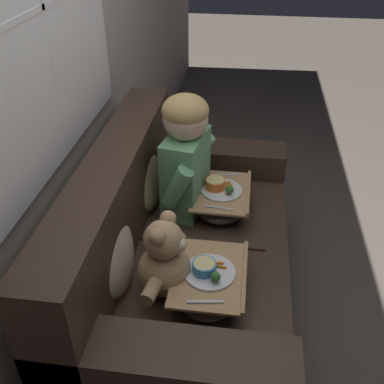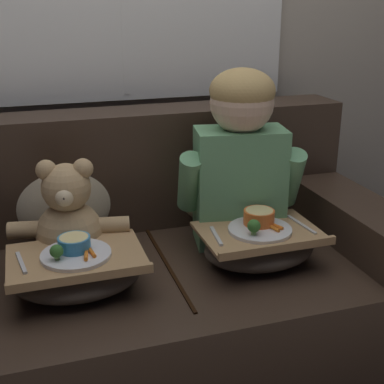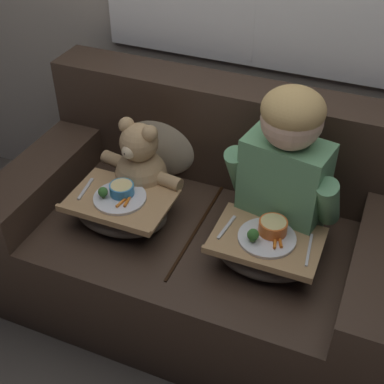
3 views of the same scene
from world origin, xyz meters
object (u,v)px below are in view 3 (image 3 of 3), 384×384
(lap_tray_child, at_px, (266,249))
(child_figure, at_px, (287,160))
(throw_pillow_behind_child, at_px, (295,166))
(couch, at_px, (206,235))
(throw_pillow_behind_teddy, at_px, (162,136))
(lap_tray_teddy, at_px, (121,209))
(teddy_bear, at_px, (140,166))

(lap_tray_child, bearing_deg, child_figure, 90.13)
(throw_pillow_behind_child, bearing_deg, couch, -144.51)
(couch, distance_m, lap_tray_child, 0.41)
(throw_pillow_behind_teddy, bearing_deg, lap_tray_child, -33.29)
(child_figure, bearing_deg, lap_tray_child, -89.87)
(lap_tray_teddy, bearing_deg, child_figure, 17.02)
(lap_tray_child, bearing_deg, couch, 149.02)
(child_figure, distance_m, lap_tray_child, 0.34)
(throw_pillow_behind_teddy, bearing_deg, lap_tray_teddy, -90.06)
(teddy_bear, xyz_separation_m, lap_tray_child, (0.62, -0.19, -0.09))
(couch, bearing_deg, teddy_bear, -179.81)
(teddy_bear, height_order, lap_tray_teddy, teddy_bear)
(teddy_bear, xyz_separation_m, lap_tray_teddy, (0.00, -0.19, -0.09))
(child_figure, xyz_separation_m, lap_tray_teddy, (-0.62, -0.19, -0.29))
(lap_tray_child, bearing_deg, throw_pillow_behind_teddy, 146.71)
(couch, relative_size, throw_pillow_behind_child, 4.11)
(throw_pillow_behind_child, distance_m, lap_tray_child, 0.42)
(throw_pillow_behind_child, xyz_separation_m, lap_tray_teddy, (-0.62, -0.41, -0.12))
(couch, height_order, child_figure, child_figure)
(lap_tray_child, bearing_deg, throw_pillow_behind_child, 90.03)
(throw_pillow_behind_teddy, bearing_deg, throw_pillow_behind_child, 0.00)
(couch, relative_size, lap_tray_teddy, 4.03)
(child_figure, bearing_deg, lap_tray_teddy, -162.98)
(throw_pillow_behind_child, distance_m, throw_pillow_behind_teddy, 0.62)
(couch, relative_size, child_figure, 2.59)
(couch, height_order, lap_tray_child, couch)
(couch, xyz_separation_m, lap_tray_teddy, (-0.31, -0.19, 0.19))
(throw_pillow_behind_teddy, distance_m, lap_tray_child, 0.75)
(throw_pillow_behind_teddy, height_order, child_figure, child_figure)
(teddy_bear, bearing_deg, throw_pillow_behind_child, 19.68)
(throw_pillow_behind_child, xyz_separation_m, throw_pillow_behind_teddy, (-0.62, 0.00, 0.00))
(teddy_bear, bearing_deg, lap_tray_teddy, -89.84)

